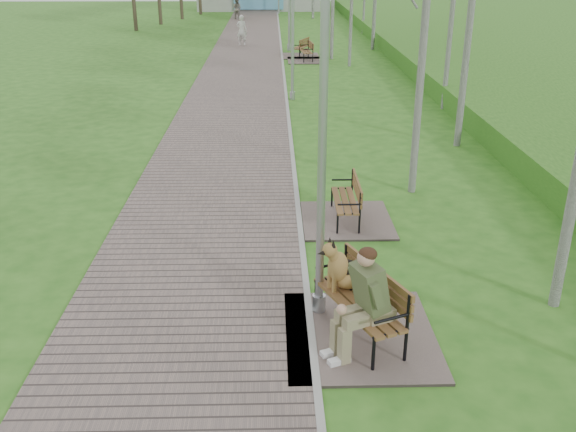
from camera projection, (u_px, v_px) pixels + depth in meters
name	position (u px, v px, depth m)	size (l,w,h in m)	color
ground	(319.00, 405.00, 7.34)	(120.00, 120.00, 0.00)	#2C631B
walkway	(242.00, 71.00, 27.11)	(3.50, 67.00, 0.04)	#665752
kerb	(283.00, 70.00, 27.14)	(0.10, 67.00, 0.05)	#999993
bench_main	(355.00, 306.00, 8.41)	(2.00, 2.22, 1.74)	#665752
bench_second	(345.00, 212.00, 12.21)	(1.70, 1.88, 1.04)	#665752
bench_third	(300.00, 52.00, 30.72)	(1.72, 1.91, 1.06)	#665752
bench_far	(306.00, 57.00, 29.50)	(1.76, 1.96, 1.08)	#665752
lamp_post_near	(322.00, 160.00, 8.32)	(0.19, 0.19, 4.90)	#A1A4A9
lamp_post_second	(293.00, 34.00, 21.22)	(0.18, 0.18, 4.69)	#A1A4A9
pedestrian_near	(242.00, 30.00, 33.90)	(0.57, 0.38, 1.57)	white
pedestrian_far	(237.00, 9.00, 46.41)	(0.72, 0.56, 1.47)	gray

